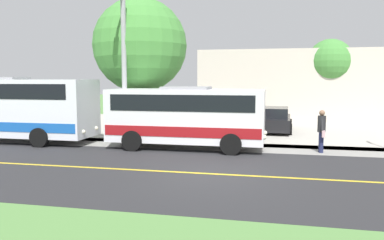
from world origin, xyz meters
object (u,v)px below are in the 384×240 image
(shuttle_bus_front, at_px, (187,114))
(pedestrian_with_bags, at_px, (322,130))
(parked_car_near, at_px, (275,120))
(tree_curbside, at_px, (140,46))
(tree_lot_edge, at_px, (330,62))
(street_light_pole, at_px, (123,61))
(commercial_building, at_px, (310,85))

(shuttle_bus_front, relative_size, pedestrian_with_bags, 3.89)
(parked_car_near, bearing_deg, tree_curbside, -62.85)
(shuttle_bus_front, relative_size, tree_curbside, 0.95)
(pedestrian_with_bags, bearing_deg, shuttle_bus_front, -88.73)
(tree_lot_edge, bearing_deg, street_light_pole, -41.24)
(pedestrian_with_bags, bearing_deg, parked_car_near, -163.20)
(pedestrian_with_bags, height_order, street_light_pole, street_light_pole)
(shuttle_bus_front, relative_size, commercial_building, 0.41)
(street_light_pole, relative_size, tree_curbside, 0.97)
(tree_lot_edge, height_order, commercial_building, tree_lot_edge)
(street_light_pole, height_order, commercial_building, street_light_pole)
(tree_lot_edge, bearing_deg, tree_curbside, -47.81)
(tree_curbside, height_order, commercial_building, tree_curbside)
(shuttle_bus_front, distance_m, street_light_pole, 3.99)
(pedestrian_with_bags, xyz_separation_m, parked_car_near, (-6.37, -1.92, -0.30))
(shuttle_bus_front, height_order, commercial_building, commercial_building)
(tree_curbside, relative_size, tree_lot_edge, 1.23)
(street_light_pole, bearing_deg, tree_curbside, -179.05)
(pedestrian_with_bags, xyz_separation_m, street_light_pole, (-0.18, -9.01, 2.99))
(tree_lot_edge, xyz_separation_m, commercial_building, (-4.00, -1.02, -1.72))
(commercial_building, bearing_deg, parked_car_near, -15.54)
(pedestrian_with_bags, relative_size, tree_lot_edge, 0.30)
(parked_car_near, relative_size, tree_lot_edge, 0.74)
(tree_lot_edge, bearing_deg, shuttle_bus_front, -31.41)
(tree_lot_edge, bearing_deg, parked_car_near, -31.58)
(tree_curbside, distance_m, commercial_building, 17.35)
(commercial_building, bearing_deg, tree_lot_edge, 14.35)
(shuttle_bus_front, height_order, pedestrian_with_bags, shuttle_bus_front)
(shuttle_bus_front, xyz_separation_m, parked_car_near, (-6.50, 3.95, -0.85))
(shuttle_bus_front, height_order, tree_curbside, tree_curbside)
(shuttle_bus_front, xyz_separation_m, commercial_building, (-16.85, 6.82, 1.12))
(pedestrian_with_bags, bearing_deg, tree_curbside, -106.71)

